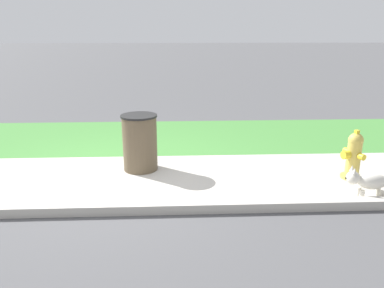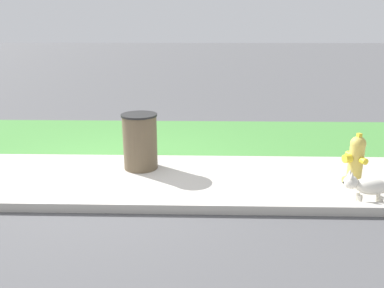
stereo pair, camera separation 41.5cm
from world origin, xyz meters
The scene contains 7 objects.
ground_plane centered at (0.00, 0.00, 0.00)m, with size 120.00×120.00×0.00m, color #515154.
sidewalk_pavement centered at (0.00, 0.00, 0.01)m, with size 18.00×2.03×0.01m, color #BCB7AD.
grass_verge centered at (0.00, 2.33, 0.00)m, with size 18.00×2.64×0.01m, color #47893D.
street_curb centered at (0.00, -1.09, 0.06)m, with size 18.00×0.16×0.12m, color #BCB7AD.
fire_hydrant_by_grass_verge centered at (3.50, -0.13, 0.36)m, with size 0.37×0.39×0.75m.
small_white_dog centered at (3.36, -0.85, 0.26)m, with size 0.58×0.26×0.45m.
trash_bin centered at (0.31, 0.39, 0.45)m, with size 0.56×0.56×0.89m.
Camera 1 is at (0.87, -5.24, 2.14)m, focal length 35.00 mm.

